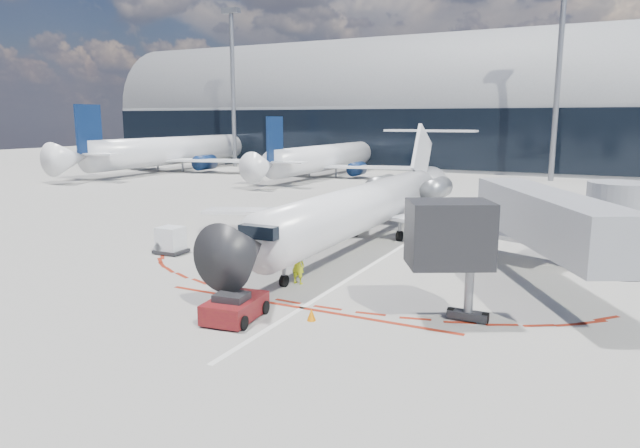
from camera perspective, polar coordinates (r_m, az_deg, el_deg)
The scene contains 15 objects.
ground at distance 35.08m, azimuth 7.15°, elevation -2.88°, with size 260.00×260.00×0.00m, color gray.
apron_centerline at distance 36.92m, azimuth 8.19°, elevation -2.22°, with size 0.25×40.00×0.01m, color silver.
apron_stop_bar at distance 24.93m, azimuth -1.81°, elevation -8.39°, with size 14.00×0.25×0.01m, color maroon.
terminal_building at distance 97.85m, azimuth 20.30°, elevation 10.15°, with size 150.00×24.15×24.00m.
jet_bridge at distance 29.69m, azimuth 23.36°, elevation -0.19°, with size 10.03×15.20×4.90m.
light_mast_west at distance 98.08m, azimuth -8.69°, elevation 13.00°, with size 0.70×0.70×25.00m, color slate.
light_mast_centre at distance 80.59m, azimuth 22.68°, elevation 12.88°, with size 0.70×0.70×25.00m, color slate.
regional_jet at distance 37.26m, azimuth 4.98°, elevation 1.97°, with size 24.84×30.64×7.67m.
pushback_tug at distance 23.68m, azimuth -8.51°, elevation -8.22°, with size 2.22×4.61×1.18m.
ramp_worker at distance 28.21m, azimuth -2.24°, elevation -4.10°, with size 0.70×0.46×1.92m, color #DDEF19.
uld_container at distance 35.62m, azimuth -14.71°, elevation -1.60°, with size 1.77×1.52×1.64m.
safety_cone_left at distance 28.67m, azimuth -8.00°, elevation -5.37°, with size 0.40×0.40×0.56m, color orange.
safety_cone_right at distance 23.37m, azimuth -0.86°, elevation -9.04°, with size 0.37×0.37×0.51m, color orange.
bg_airliner_0 at distance 92.14m, azimuth -14.46°, elevation 9.00°, with size 38.02×40.26×12.30m, color silver, non-canonical shape.
bg_airliner_1 at distance 80.41m, azimuth 0.54°, elevation 8.46°, with size 32.04×33.92×10.37m, color silver, non-canonical shape.
Camera 1 is at (11.23, -32.23, 8.09)m, focal length 32.00 mm.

